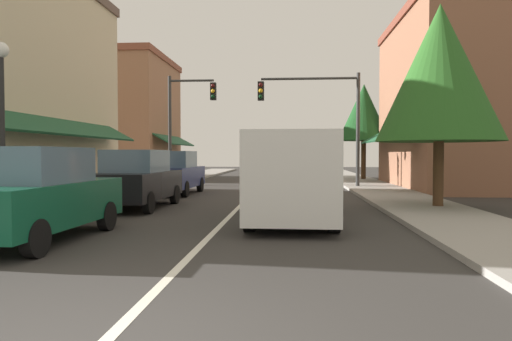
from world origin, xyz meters
The scene contains 15 objects.
ground_plane centered at (0.00, 18.00, 0.00)m, with size 80.00×80.00×0.00m, color #33302D.
sidewalk_left centered at (-5.50, 18.00, 0.06)m, with size 2.60×56.00×0.12m, color gray.
sidewalk_right centered at (5.50, 18.00, 0.06)m, with size 2.60×56.00×0.12m, color gray.
lane_center_stripe centered at (0.00, 18.00, 0.00)m, with size 0.14×52.00×0.01m, color silver.
storefront_right_block centered at (9.46, 20.00, 4.20)m, with size 6.63×10.20×8.40m.
storefront_far_left centered at (-9.36, 28.00, 4.11)m, with size 6.44×8.20×8.21m.
parked_car_nearest_left centered at (-3.16, 5.06, 0.88)m, with size 1.87×4.14×1.77m.
parked_car_second_left centered at (-3.05, 10.56, 0.88)m, with size 1.85×4.13×1.77m.
parked_car_third_left centered at (-3.18, 15.61, 0.88)m, with size 1.85×4.13×1.77m.
van_in_lane centered at (1.65, 8.07, 1.15)m, with size 2.06×5.21×2.12m.
traffic_signal_mast_arm centered at (3.10, 19.40, 3.77)m, with size 4.88×0.50×5.53m.
traffic_signal_left_corner centered at (-3.99, 21.11, 3.75)m, with size 2.60×0.50×5.76m.
street_lamp_left_near centered at (-5.05, 7.05, 2.89)m, with size 0.36×0.36×4.22m.
tree_right_near centered at (5.94, 10.84, 4.01)m, with size 3.65×3.65×6.03m.
tree_right_far centered at (6.10, 26.24, 4.21)m, with size 3.17×3.17×5.98m.
Camera 1 is at (1.62, -3.36, 1.64)m, focal length 33.01 mm.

